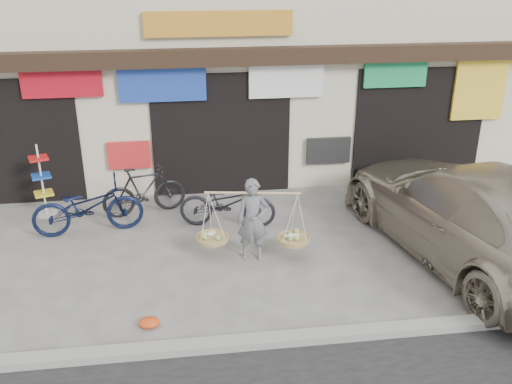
{
  "coord_description": "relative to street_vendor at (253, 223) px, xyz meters",
  "views": [
    {
      "loc": [
        -0.84,
        -8.41,
        5.11
      ],
      "look_at": [
        0.41,
        0.9,
        1.07
      ],
      "focal_mm": 40.0,
      "sensor_mm": 36.0,
      "label": 1
    }
  ],
  "objects": [
    {
      "name": "suv",
      "position": [
        3.8,
        -0.46,
        0.18
      ],
      "size": [
        3.54,
        6.34,
        1.74
      ],
      "rotation": [
        0.0,
        0.0,
        3.34
      ],
      "color": "#A29683",
      "rests_on": "ground"
    },
    {
      "name": "shophouse_block",
      "position": [
        -0.29,
        5.99,
        2.76
      ],
      "size": [
        14.0,
        6.32,
        7.0
      ],
      "color": "beige",
      "rests_on": "ground"
    },
    {
      "name": "red_bag",
      "position": [
        -1.76,
        -1.8,
        -0.61
      ],
      "size": [
        0.31,
        0.25,
        0.14
      ],
      "primitive_type": "ellipsoid",
      "color": "#DF4215",
      "rests_on": "ground"
    },
    {
      "name": "kerb",
      "position": [
        -0.29,
        -2.42,
        -0.62
      ],
      "size": [
        70.0,
        0.25,
        0.12
      ],
      "primitive_type": "cube",
      "color": "gray",
      "rests_on": "ground"
    },
    {
      "name": "bike_1",
      "position": [
        -1.98,
        2.13,
        -0.17
      ],
      "size": [
        1.79,
        0.89,
        1.04
      ],
      "primitive_type": "imported",
      "rotation": [
        0.0,
        0.0,
        1.82
      ],
      "color": "black",
      "rests_on": "ground"
    },
    {
      "name": "bike_2",
      "position": [
        -0.33,
        1.33,
        -0.19
      ],
      "size": [
        1.99,
        1.01,
        1.0
      ],
      "primitive_type": "imported",
      "rotation": [
        0.0,
        0.0,
        1.38
      ],
      "color": "black",
      "rests_on": "ground"
    },
    {
      "name": "street_vendor",
      "position": [
        0.0,
        0.0,
        0.0
      ],
      "size": [
        1.97,
        0.79,
        1.5
      ],
      "rotation": [
        0.0,
        0.0,
        -0.16
      ],
      "color": "slate",
      "rests_on": "ground"
    },
    {
      "name": "ground",
      "position": [
        -0.29,
        -0.42,
        -0.68
      ],
      "size": [
        70.0,
        70.0,
        0.0
      ],
      "primitive_type": "plane",
      "color": "gray",
      "rests_on": "ground"
    },
    {
      "name": "bike_0",
      "position": [
        -3.01,
        1.41,
        -0.14
      ],
      "size": [
        2.15,
        0.99,
        1.09
      ],
      "primitive_type": "imported",
      "rotation": [
        0.0,
        0.0,
        1.7
      ],
      "color": "black",
      "rests_on": "ground"
    },
    {
      "name": "display_rack",
      "position": [
        -4.01,
        2.35,
        -0.07
      ],
      "size": [
        0.46,
        0.46,
        1.53
      ],
      "rotation": [
        0.0,
        0.0,
        0.33
      ],
      "color": "silver",
      "rests_on": "ground"
    }
  ]
}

